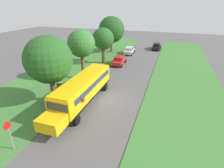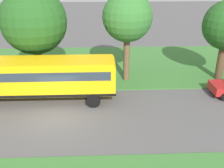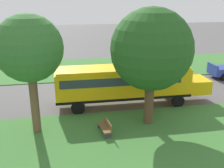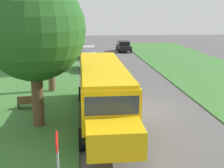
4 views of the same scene
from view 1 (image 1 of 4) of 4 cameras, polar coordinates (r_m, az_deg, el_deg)
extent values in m
plane|color=#565454|center=(21.58, -0.99, -5.24)|extent=(120.00, 120.00, 0.00)
cube|color=#3D7533|center=(26.30, -21.98, -1.28)|extent=(12.00, 80.00, 0.08)
cube|color=#3D7533|center=(20.77, 23.39, -8.73)|extent=(10.00, 80.00, 0.07)
cube|color=yellow|center=(20.61, -9.13, -1.13)|extent=(2.50, 10.50, 2.20)
cube|color=yellow|center=(16.48, -19.03, -11.79)|extent=(2.20, 1.90, 1.10)
cube|color=yellow|center=(20.13, -9.35, 1.90)|extent=(2.35, 10.29, 0.16)
cube|color=black|center=(21.05, -8.95, -3.53)|extent=(2.54, 10.54, 0.20)
cube|color=#2D3842|center=(20.66, -8.83, 0.37)|extent=(2.53, 9.24, 0.64)
cube|color=#2D3842|center=(16.57, -17.48, -7.11)|extent=(2.25, 0.12, 0.80)
cylinder|color=red|center=(17.69, -9.28, -5.22)|extent=(0.03, 0.44, 0.44)
cylinder|color=black|center=(17.65, -11.45, -11.48)|extent=(0.30, 1.00, 1.00)
cylinder|color=black|center=(18.88, -18.16, -9.68)|extent=(0.30, 1.00, 1.00)
cylinder|color=black|center=(23.75, -2.18, -0.93)|extent=(0.30, 1.00, 1.00)
cylinder|color=black|center=(24.67, -7.62, -0.11)|extent=(0.30, 1.00, 1.00)
cube|color=#B21E1E|center=(34.10, 2.32, 7.44)|extent=(1.80, 4.40, 0.64)
cube|color=#B21E1E|center=(34.06, 2.41, 8.51)|extent=(1.60, 2.20, 0.60)
cube|color=#2D3842|center=(34.05, 2.41, 8.54)|extent=(1.62, 2.02, 0.45)
cylinder|color=black|center=(32.60, 3.07, 6.01)|extent=(0.22, 0.64, 0.64)
cylinder|color=black|center=(33.10, 0.06, 6.34)|extent=(0.22, 0.64, 0.64)
cylinder|color=black|center=(35.35, 4.42, 7.48)|extent=(0.22, 0.64, 0.64)
cylinder|color=black|center=(35.81, 1.61, 7.77)|extent=(0.22, 0.64, 0.64)
cube|color=#B7B7BC|center=(41.85, 5.63, 10.63)|extent=(1.80, 4.40, 0.64)
cube|color=#B7B7BC|center=(41.85, 5.72, 11.50)|extent=(1.60, 2.20, 0.60)
cube|color=#2D3842|center=(41.84, 5.72, 11.53)|extent=(1.62, 2.02, 0.45)
cylinder|color=black|center=(40.33, 6.37, 9.58)|extent=(0.22, 0.64, 0.64)
cylinder|color=black|center=(40.73, 3.86, 9.83)|extent=(0.22, 0.64, 0.64)
cylinder|color=black|center=(43.16, 7.27, 10.55)|extent=(0.22, 0.64, 0.64)
cylinder|color=black|center=(43.54, 4.92, 10.78)|extent=(0.22, 0.64, 0.64)
cube|color=black|center=(47.33, 14.29, 11.66)|extent=(1.80, 4.40, 0.64)
cube|color=black|center=(47.34, 14.39, 12.42)|extent=(1.60, 2.20, 0.60)
cube|color=#2D3842|center=(47.34, 14.39, 12.44)|extent=(1.62, 2.02, 0.45)
cylinder|color=black|center=(45.88, 15.19, 10.75)|extent=(0.22, 0.64, 0.64)
cylinder|color=black|center=(46.02, 12.93, 11.02)|extent=(0.22, 0.64, 0.64)
cylinder|color=black|center=(48.80, 15.49, 11.52)|extent=(0.22, 0.64, 0.64)
cylinder|color=black|center=(48.93, 13.36, 11.78)|extent=(0.22, 0.64, 0.64)
cylinder|color=brown|center=(21.76, -18.66, -1.58)|extent=(0.62, 0.62, 3.23)
sphere|color=#23561E|center=(20.50, -20.02, 7.47)|extent=(5.29, 5.29, 5.29)
sphere|color=#23561E|center=(19.65, -19.28, 7.13)|extent=(3.17, 3.17, 3.17)
cylinder|color=brown|center=(27.34, -9.47, 5.67)|extent=(0.53, 0.53, 4.00)
sphere|color=#33702D|center=(26.42, -10.01, 12.88)|extent=(4.04, 4.04, 4.04)
sphere|color=#33702D|center=(26.43, -9.23, 13.53)|extent=(2.92, 2.92, 2.92)
cylinder|color=brown|center=(34.48, -2.81, 9.37)|extent=(0.68, 0.68, 3.29)
sphere|color=#23561E|center=(33.77, -2.92, 14.55)|extent=(4.06, 4.06, 4.06)
sphere|color=#23561E|center=(33.94, -1.61, 14.27)|extent=(2.32, 2.32, 2.32)
cylinder|color=brown|center=(43.38, -0.16, 12.38)|extent=(0.64, 0.64, 2.95)
sphere|color=#1E4C1C|center=(42.73, -0.17, 17.29)|extent=(6.05, 6.05, 6.05)
sphere|color=#1E4C1C|center=(42.20, -0.67, 17.82)|extent=(3.88, 3.88, 3.88)
cylinder|color=gray|center=(16.49, -29.99, -15.40)|extent=(0.08, 0.08, 2.10)
cylinder|color=red|center=(15.73, -31.05, -11.57)|extent=(0.03, 0.68, 0.68)
cube|color=brown|center=(25.05, -15.77, -0.60)|extent=(1.66, 0.73, 0.08)
cube|color=brown|center=(24.77, -16.04, -0.30)|extent=(1.59, 0.29, 0.44)
cube|color=#333333|center=(24.84, -14.17, -1.21)|extent=(0.15, 0.46, 0.45)
cube|color=#333333|center=(25.47, -17.21, -0.93)|extent=(0.15, 0.46, 0.45)
camera|label=2|loc=(22.40, 43.31, 14.55)|focal=42.00mm
camera|label=3|loc=(34.98, -36.86, 16.30)|focal=42.00mm
camera|label=4|loc=(11.27, -68.17, -16.82)|focal=50.00mm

